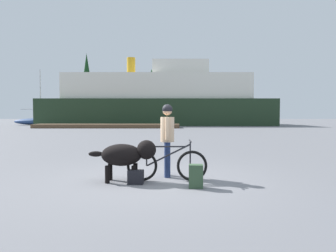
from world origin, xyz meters
name	(u,v)px	position (x,y,z in m)	size (l,w,h in m)	color
ground_plane	(155,180)	(0.00, 0.00, 0.00)	(160.00, 160.00, 0.00)	slate
bicycle	(167,164)	(0.26, -0.08, 0.37)	(1.76, 0.44, 0.89)	black
person_cyclist	(168,133)	(0.28, 0.40, 1.01)	(0.32, 0.53, 1.69)	navy
dog	(128,155)	(-0.59, -0.12, 0.59)	(1.46, 0.56, 0.90)	black
backpack	(197,176)	(0.85, -0.66, 0.23)	(0.28, 0.20, 0.46)	#334C33
handbag_pannier	(137,177)	(-0.37, -0.35, 0.15)	(0.32, 0.18, 0.29)	black
dock_pier	(108,126)	(-6.08, 24.43, 0.20)	(15.07, 2.45, 0.40)	brown
ferry_boat	(159,101)	(-0.95, 32.88, 3.15)	(29.40, 8.63, 8.91)	#1E331E
sailboat_moored	(42,121)	(-16.43, 32.17, 0.49)	(7.03, 1.97, 7.25)	navy
pine_tree_far_left	(88,79)	(-15.25, 50.08, 8.15)	(2.82, 2.82, 13.03)	#4C331E
pine_tree_center	(152,87)	(-2.75, 48.69, 6.52)	(3.65, 3.65, 9.83)	#4C331E
pine_tree_far_right	(205,87)	(7.11, 48.37, 6.39)	(3.33, 3.33, 9.64)	#4C331E
pine_tree_mid_back	(171,85)	(0.66, 52.06, 7.17)	(4.00, 4.00, 12.13)	#4C331E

